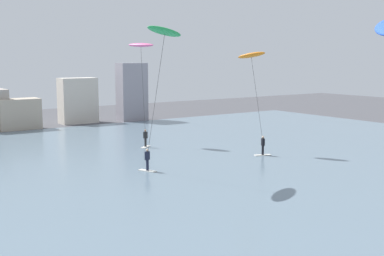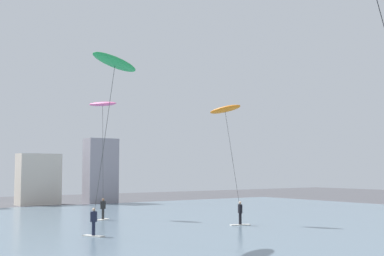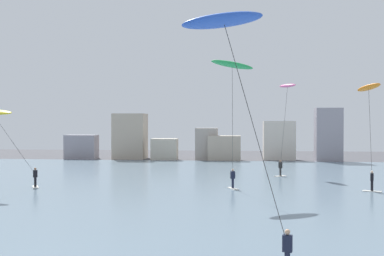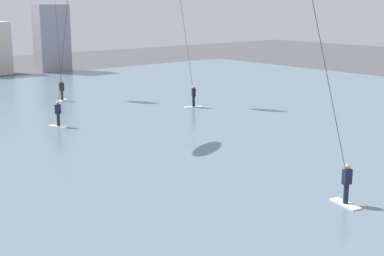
{
  "view_description": "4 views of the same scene",
  "coord_description": "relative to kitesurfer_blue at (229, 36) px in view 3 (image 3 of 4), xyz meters",
  "views": [
    {
      "loc": [
        -13.46,
        0.08,
        8.18
      ],
      "look_at": [
        -1.35,
        17.43,
        5.23
      ],
      "focal_mm": 46.77,
      "sensor_mm": 36.0,
      "label": 1
    },
    {
      "loc": [
        -8.81,
        2.88,
        4.0
      ],
      "look_at": [
        -3.02,
        11.0,
        4.8
      ],
      "focal_mm": 48.18,
      "sensor_mm": 36.0,
      "label": 2
    },
    {
      "loc": [
        4.17,
        -4.77,
        5.56
      ],
      "look_at": [
        2.29,
        14.78,
        5.3
      ],
      "focal_mm": 40.66,
      "sensor_mm": 36.0,
      "label": 3
    },
    {
      "loc": [
        -11.83,
        -0.98,
        7.81
      ],
      "look_at": [
        2.11,
        15.47,
        2.96
      ],
      "focal_mm": 52.44,
      "sensor_mm": 36.0,
      "label": 4
    }
  ],
  "objects": [
    {
      "name": "kitesurfer_green",
      "position": [
        0.08,
        16.97,
        0.36
      ],
      "size": [
        3.56,
        4.43,
        10.29
      ],
      "color": "silver",
      "rests_on": "water_bay"
    },
    {
      "name": "kitesurfer_pink",
      "position": [
        5.73,
        30.03,
        -0.39
      ],
      "size": [
        2.67,
        4.43,
        9.59
      ],
      "color": "silver",
      "rests_on": "water_bay"
    },
    {
      "name": "far_shore_buildings",
      "position": [
        -5.31,
        47.81,
        -5.97
      ],
      "size": [
        40.61,
        5.06,
        7.58
      ],
      "color": "gray",
      "rests_on": "ground"
    },
    {
      "name": "water_bay",
      "position": [
        -3.98,
        19.23,
        -8.73
      ],
      "size": [
        84.0,
        52.0,
        0.1
      ],
      "primitive_type": "cube",
      "color": "slate",
      "rests_on": "ground"
    },
    {
      "name": "kitesurfer_blue",
      "position": [
        0.0,
        0.0,
        0.0
      ],
      "size": [
        4.5,
        3.23,
        9.97
      ],
      "color": "silver",
      "rests_on": "water_bay"
    },
    {
      "name": "kitesurfer_orange",
      "position": [
        11.28,
        20.61,
        -1.47
      ],
      "size": [
        1.96,
        3.72,
        8.81
      ],
      "color": "silver",
      "rests_on": "water_bay"
    }
  ]
}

